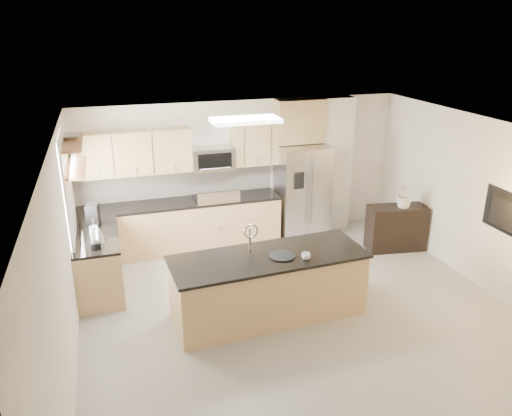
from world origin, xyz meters
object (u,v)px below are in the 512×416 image
object	(u,v)px
microwave	(213,158)
credenza	(396,228)
blender	(95,239)
coffee_maker	(93,215)
island	(268,286)
cup	(306,256)
kettle	(98,233)
platter	(282,256)
range	(216,221)
refrigerator	(302,192)
flower_vase	(406,188)
bowl	(71,136)
television	(507,216)

from	to	relation	value
microwave	credenza	world-z (taller)	microwave
blender	coffee_maker	world-z (taller)	coffee_maker
island	cup	size ratio (longest dim) A/B	22.67
kettle	microwave	bearing A→B (deg)	35.37
platter	kettle	distance (m)	2.69
credenza	kettle	xyz separation A→B (m)	(-5.10, -0.19, 0.63)
range	credenza	xyz separation A→B (m)	(3.08, -1.12, -0.06)
refrigerator	blender	distance (m)	4.04
coffee_maker	flower_vase	bearing A→B (deg)	-5.42
microwave	island	xyz separation A→B (m)	(0.17, -2.65, -1.16)
kettle	range	bearing A→B (deg)	32.96
blender	refrigerator	bearing A→B (deg)	22.35
island	credenza	distance (m)	3.22
platter	flower_vase	xyz separation A→B (m)	(2.82, 1.43, 0.24)
microwave	platter	bearing A→B (deg)	-82.95
range	refrigerator	world-z (taller)	refrigerator
island	cup	xyz separation A→B (m)	(0.44, -0.26, 0.51)
microwave	flower_vase	world-z (taller)	microwave
refrigerator	island	distance (m)	2.92
cup	flower_vase	xyz separation A→B (m)	(2.55, 1.61, 0.20)
coffee_maker	blender	bearing A→B (deg)	-88.74
refrigerator	bowl	size ratio (longest dim) A/B	5.50
flower_vase	microwave	bearing A→B (deg)	157.73
blender	kettle	world-z (taller)	blender
blender	coffee_maker	bearing A→B (deg)	91.26
blender	television	world-z (taller)	television
coffee_maker	television	xyz separation A→B (m)	(5.61, -2.45, 0.27)
blender	credenza	bearing A→B (deg)	5.12
microwave	bowl	xyz separation A→B (m)	(-2.25, -0.97, 0.75)
refrigerator	coffee_maker	xyz separation A→B (m)	(-3.75, -0.63, 0.19)
platter	blender	bearing A→B (deg)	157.12
credenza	flower_vase	world-z (taller)	flower_vase
blender	bowl	size ratio (longest dim) A/B	1.05
microwave	cup	world-z (taller)	microwave
microwave	cup	bearing A→B (deg)	-78.16
platter	flower_vase	size ratio (longest dim) A/B	0.51
cup	microwave	bearing A→B (deg)	101.84
island	bowl	world-z (taller)	bowl
microwave	coffee_maker	xyz separation A→B (m)	(-2.09, -0.80, -0.55)
blender	kettle	size ratio (longest dim) A/B	1.27
blender	flower_vase	world-z (taller)	flower_vase
island	range	bearing A→B (deg)	90.91
coffee_maker	range	bearing A→B (deg)	17.77
bowl	coffee_maker	bearing A→B (deg)	48.78
cup	television	distance (m)	2.94
credenza	bowl	world-z (taller)	bowl
range	coffee_maker	bearing A→B (deg)	-162.23
cup	kettle	world-z (taller)	kettle
platter	range	bearing A→B (deg)	97.39
credenza	cup	distance (m)	3.03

